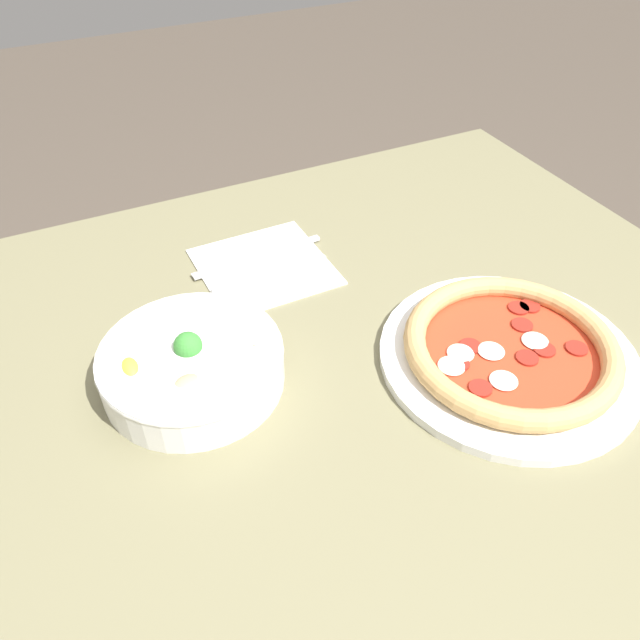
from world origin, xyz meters
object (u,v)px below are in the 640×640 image
bowl (193,363)px  fork (272,274)px  knife (264,255)px  pizza (510,351)px

bowl → fork: (0.14, -0.16, -0.02)m
fork → knife: (0.05, -0.01, -0.00)m
bowl → knife: size_ratio=1.04×
pizza → fork: 0.33m
bowl → fork: size_ratio=1.21×
fork → knife: bearing=-101.5°
pizza → knife: size_ratio=1.53×
pizza → bowl: size_ratio=1.47×
pizza → fork: bearing=34.2°
pizza → bowl: 0.37m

